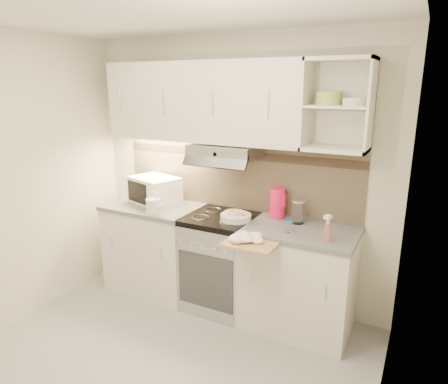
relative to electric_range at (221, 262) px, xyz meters
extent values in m
plane|color=#97979A|center=(0.00, -1.10, -0.45)|extent=(3.00, 3.00, 0.00)
cube|color=beige|center=(0.00, 0.30, 0.80)|extent=(3.00, 0.04, 2.50)
cube|color=beige|center=(1.50, -1.10, 0.80)|extent=(0.04, 2.80, 2.50)
cube|color=white|center=(0.00, -1.10, 2.05)|extent=(3.00, 2.80, 0.04)
cube|color=tan|center=(0.00, 0.29, 0.77)|extent=(2.40, 0.02, 0.64)
cube|color=#36261D|center=(0.00, 0.28, 0.97)|extent=(2.40, 0.01, 0.08)
cube|color=silver|center=(-0.25, 0.13, 1.45)|extent=(1.90, 0.34, 0.70)
cube|color=silver|center=(0.95, 0.13, 1.45)|extent=(0.50, 0.34, 0.70)
cylinder|color=#8CB545|center=(0.87, 0.13, 1.50)|extent=(0.19, 0.19, 0.10)
cylinder|color=white|center=(1.07, 0.13, 1.48)|extent=(0.18, 0.18, 0.06)
cube|color=#B7B7BC|center=(0.00, 0.10, 1.03)|extent=(0.60, 0.40, 0.12)
cube|color=silver|center=(-0.75, 0.00, -0.02)|extent=(0.90, 0.60, 0.86)
cube|color=slate|center=(-0.75, 0.00, 0.43)|extent=(0.92, 0.62, 0.04)
cube|color=silver|center=(0.75, 0.00, -0.02)|extent=(0.90, 0.60, 0.86)
cube|color=slate|center=(0.75, 0.00, 0.43)|extent=(0.92, 0.62, 0.04)
cube|color=#B7B7BC|center=(0.00, 0.00, -0.03)|extent=(0.60, 0.58, 0.85)
cube|color=black|center=(0.00, 0.00, 0.42)|extent=(0.60, 0.60, 0.05)
cube|color=white|center=(-0.78, 0.07, 0.58)|extent=(0.54, 0.46, 0.26)
cube|color=black|center=(-0.78, -0.10, 0.58)|extent=(0.30, 0.10, 0.20)
cylinder|color=white|center=(-0.58, -0.22, 0.52)|extent=(0.13, 0.13, 0.14)
cone|color=white|center=(-0.48, -0.23, 0.54)|extent=(0.18, 0.05, 0.11)
torus|color=white|center=(-0.58, -0.22, 0.61)|extent=(0.11, 0.02, 0.11)
cylinder|color=white|center=(0.17, -0.03, 0.46)|extent=(0.27, 0.27, 0.02)
cylinder|color=white|center=(0.17, -0.03, 0.47)|extent=(0.27, 0.27, 0.02)
cylinder|color=white|center=(0.17, -0.03, 0.49)|extent=(0.27, 0.27, 0.02)
cube|color=silver|center=(0.17, -0.03, 0.50)|extent=(0.18, 0.03, 0.01)
cylinder|color=olive|center=(0.12, 0.04, 0.47)|extent=(0.19, 0.19, 0.05)
cylinder|color=#ED144F|center=(0.47, 0.20, 0.58)|extent=(0.13, 0.13, 0.27)
cube|color=#ED144F|center=(0.53, 0.18, 0.62)|extent=(0.02, 0.04, 0.11)
cylinder|color=white|center=(0.68, 0.13, 0.54)|extent=(0.10, 0.10, 0.19)
cylinder|color=#B7B7BC|center=(0.68, 0.13, 0.65)|extent=(0.11, 0.11, 0.02)
cylinder|color=white|center=(0.68, -0.11, 0.48)|extent=(0.06, 0.06, 0.07)
cylinder|color=#2367B0|center=(0.68, -0.11, 0.53)|extent=(0.06, 0.06, 0.02)
cone|color=pink|center=(1.00, -0.14, 0.52)|extent=(0.08, 0.08, 0.14)
cube|color=tan|center=(0.48, -0.37, 0.42)|extent=(0.40, 0.36, 0.02)
camera|label=1|loc=(1.61, -3.03, 1.60)|focal=32.00mm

